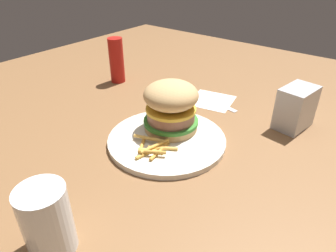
# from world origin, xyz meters

# --- Properties ---
(ground_plane) EXTENTS (1.60, 1.60, 0.00)m
(ground_plane) POSITION_xyz_m (0.00, 0.00, 0.00)
(ground_plane) COLOR brown
(plate) EXTENTS (0.25, 0.25, 0.01)m
(plate) POSITION_xyz_m (-0.02, -0.00, 0.01)
(plate) COLOR silver
(plate) RESTS_ON ground_plane
(sandwich) EXTENTS (0.12, 0.12, 0.11)m
(sandwich) POSITION_xyz_m (0.01, 0.02, 0.07)
(sandwich) COLOR tan
(sandwich) RESTS_ON plate
(fries_pile) EXTENTS (0.08, 0.10, 0.01)m
(fries_pile) POSITION_xyz_m (-0.08, -0.01, 0.02)
(fries_pile) COLOR gold
(fries_pile) RESTS_ON plate
(napkin) EXTENTS (0.13, 0.13, 0.00)m
(napkin) POSITION_xyz_m (0.21, 0.03, 0.00)
(napkin) COLOR white
(napkin) RESTS_ON ground_plane
(fork) EXTENTS (0.05, 0.17, 0.00)m
(fork) POSITION_xyz_m (0.21, 0.03, 0.00)
(fork) COLOR silver
(fork) RESTS_ON napkin
(drink_glass) EXTENTS (0.07, 0.07, 0.11)m
(drink_glass) POSITION_xyz_m (-0.33, -0.04, 0.05)
(drink_glass) COLOR silver
(drink_glass) RESTS_ON ground_plane
(napkin_dispenser) EXTENTS (0.10, 0.07, 0.10)m
(napkin_dispenser) POSITION_xyz_m (0.21, -0.19, 0.05)
(napkin_dispenser) COLOR #B7BABF
(napkin_dispenser) RESTS_ON ground_plane
(ketchup_bottle) EXTENTS (0.04, 0.04, 0.14)m
(ketchup_bottle) POSITION_xyz_m (0.15, 0.33, 0.07)
(ketchup_bottle) COLOR #B21914
(ketchup_bottle) RESTS_ON ground_plane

